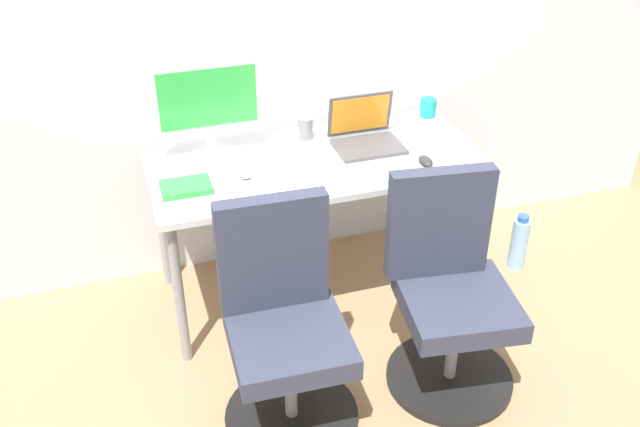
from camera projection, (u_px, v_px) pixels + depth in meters
ground_plane at (317, 289)px, 3.63m from camera, size 5.28×5.28×0.00m
back_wall at (288, 10)px, 3.28m from camera, size 4.40×0.04×2.60m
desk at (317, 173)px, 3.28m from camera, size 1.50×0.69×0.74m
office_chair_left at (284, 329)px, 2.75m from camera, size 0.54×0.54×0.94m
office_chair_right at (450, 294)px, 2.92m from camera, size 0.54×0.54×0.94m
water_bottle_on_floor at (519, 242)px, 3.73m from camera, size 0.09×0.09×0.31m
desktop_monitor at (208, 102)px, 3.16m from camera, size 0.48×0.18×0.43m
open_laptop at (365, 133)px, 3.34m from camera, size 0.31×0.26×0.23m
keyboard_by_monitor at (227, 203)px, 2.90m from camera, size 0.34×0.12×0.02m
keyboard_by_laptop at (381, 175)px, 3.10m from camera, size 0.34×0.12×0.02m
mouse_by_monitor at (426, 161)px, 3.19m from camera, size 0.06×0.10×0.03m
mouse_by_laptop at (245, 173)px, 3.10m from camera, size 0.06×0.10×0.03m
coffee_mug at (428, 108)px, 3.61m from camera, size 0.08×0.08×0.09m
pen_cup at (306, 128)px, 3.39m from camera, size 0.07×0.07×0.10m
notebook at (186, 187)px, 3.00m from camera, size 0.21×0.15×0.03m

